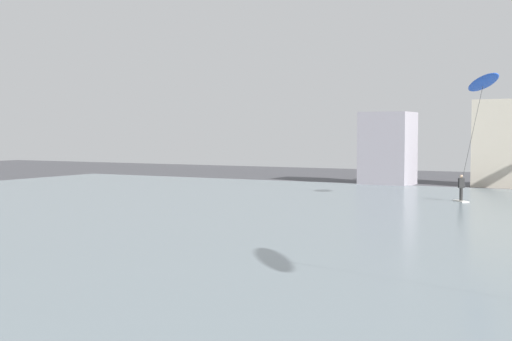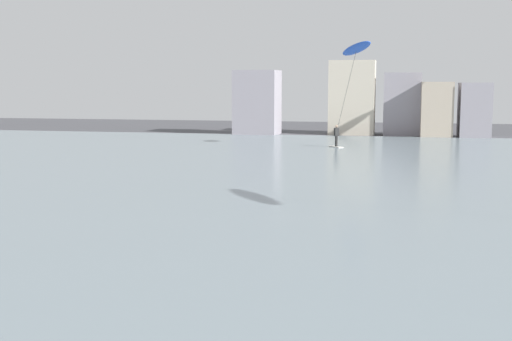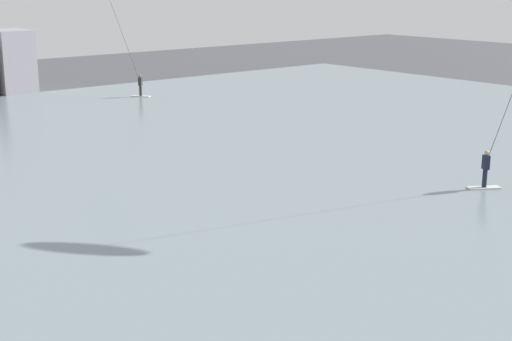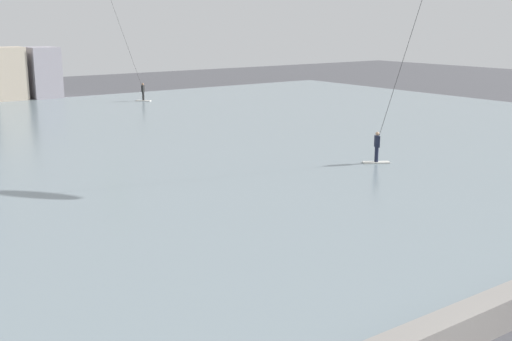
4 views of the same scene
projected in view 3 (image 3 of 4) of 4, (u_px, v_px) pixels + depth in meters
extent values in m
cube|color=gray|center=(64.00, 184.00, 32.49)|extent=(84.00, 52.00, 0.10)
cube|color=gray|center=(11.00, 62.00, 57.95)|extent=(2.66, 3.68, 4.89)
cube|color=silver|center=(484.00, 188.00, 31.67)|extent=(1.42, 1.11, 0.06)
cylinder|color=#191E33|center=(485.00, 178.00, 31.56)|extent=(0.20, 0.20, 0.78)
cube|color=#191E33|center=(486.00, 162.00, 31.39)|extent=(0.37, 0.40, 0.60)
sphere|color=tan|center=(487.00, 153.00, 31.29)|extent=(0.20, 0.20, 0.20)
cube|color=silver|center=(141.00, 96.00, 56.13)|extent=(1.22, 1.37, 0.06)
cylinder|color=black|center=(141.00, 91.00, 56.03)|extent=(0.20, 0.20, 0.78)
cube|color=black|center=(140.00, 81.00, 55.85)|extent=(0.40, 0.38, 0.60)
sphere|color=#9E7051|center=(140.00, 76.00, 55.75)|extent=(0.20, 0.20, 0.20)
cylinder|color=#333333|center=(118.00, 22.00, 55.04)|extent=(1.98, 2.41, 8.78)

